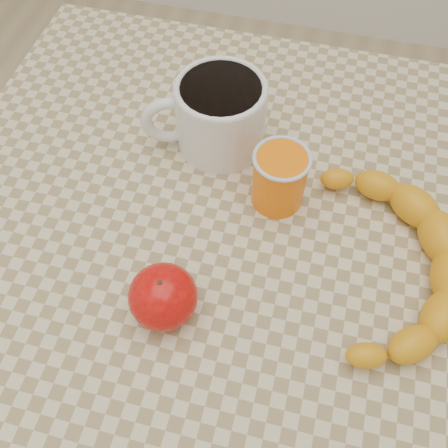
% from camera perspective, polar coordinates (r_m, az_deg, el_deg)
% --- Properties ---
extents(ground, '(3.00, 3.00, 0.00)m').
position_cam_1_polar(ground, '(1.33, -0.00, -18.16)').
color(ground, tan).
rests_on(ground, ground).
extents(table, '(0.80, 0.80, 0.75)m').
position_cam_1_polar(table, '(0.71, -0.00, -4.61)').
color(table, beige).
rests_on(table, ground).
extents(coffee_mug, '(0.18, 0.16, 0.10)m').
position_cam_1_polar(coffee_mug, '(0.69, -0.66, 12.55)').
color(coffee_mug, white).
rests_on(coffee_mug, table).
extents(orange_juice_glass, '(0.07, 0.07, 0.08)m').
position_cam_1_polar(orange_juice_glass, '(0.63, 6.35, 5.26)').
color(orange_juice_glass, orange).
rests_on(orange_juice_glass, table).
extents(apple, '(0.08, 0.08, 0.07)m').
position_cam_1_polar(apple, '(0.56, -6.98, -8.22)').
color(apple, '#A60508').
rests_on(apple, table).
extents(banana, '(0.27, 0.35, 0.05)m').
position_cam_1_polar(banana, '(0.62, 18.77, -4.02)').
color(banana, orange).
rests_on(banana, table).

